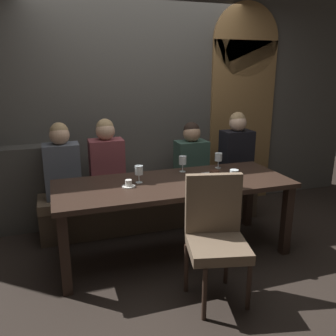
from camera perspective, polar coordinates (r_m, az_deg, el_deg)
The scene contains 17 objects.
ground at distance 3.59m, azimuth 0.90°, elevation -13.52°, with size 9.00×9.00×0.00m, color black.
back_wall_tiled at distance 4.30m, azimuth -4.50°, elevation 12.35°, with size 6.00×0.12×3.00m, color #4C4944.
arched_door at distance 4.76m, azimuth 12.02°, elevation 10.76°, with size 0.90×0.05×2.55m.
back_counter at distance 4.22m, azimuth -24.44°, elevation -3.34°, with size 1.10×0.28×0.95m, color #413E3A.
dining_table at distance 3.32m, azimuth 0.95°, elevation -3.66°, with size 2.20×0.84×0.74m.
banquette_bench at distance 4.09m, azimuth -2.34°, elevation -6.14°, with size 2.50×0.44×0.45m.
chair_near_side at distance 2.77m, azimuth 7.72°, elevation -10.01°, with size 0.53×0.53×0.98m.
diner_redhead at distance 3.78m, azimuth -16.83°, elevation 0.82°, with size 0.36×0.24×0.79m.
diner_bearded at distance 3.81m, azimuth -9.92°, elevation 1.52°, with size 0.36×0.24×0.81m.
diner_far_end at distance 4.07m, azimuth 3.81°, elevation 2.08°, with size 0.36×0.24×0.73m.
diner_near_end at distance 4.28m, azimuth 11.03°, elevation 3.13°, with size 0.36×0.24×0.82m.
wine_glass_end_right at distance 3.74m, azimuth 8.18°, elevation 1.72°, with size 0.08×0.08×0.16m.
wine_glass_near_left at distance 3.58m, azimuth 2.39°, elevation 1.15°, with size 0.08×0.08×0.16m.
wine_glass_end_left at distance 3.24m, azimuth -4.75°, elevation -0.47°, with size 0.08×0.08×0.16m.
wine_glass_near_right at distance 3.15m, azimuth 10.66°, elevation -1.12°, with size 0.08×0.08×0.16m.
espresso_cup at distance 3.16m, azimuth -6.40°, elevation -2.58°, with size 0.12×0.12×0.06m.
dessert_plate at distance 3.50m, azimuth 7.43°, elevation -1.00°, with size 0.19×0.19×0.05m.
Camera 1 is at (-1.04, -2.95, 1.76)m, focal length 37.62 mm.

